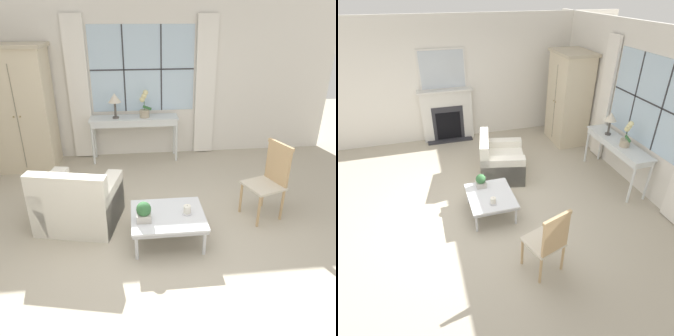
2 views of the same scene
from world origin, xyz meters
The scene contains 13 objects.
ground_plane centered at (0.00, 0.00, 0.00)m, with size 14.00×14.00×0.00m, color #B2A893.
wall_back_windowed centered at (0.00, 3.02, 1.40)m, with size 7.20×0.14×2.80m.
wall_left centered at (-3.03, 0.60, 1.40)m, with size 0.06×7.20×2.80m, color silver.
fireplace centered at (-2.91, -0.12, 0.72)m, with size 0.34×1.28×2.13m.
armoire centered at (-2.06, 2.61, 1.05)m, with size 1.02×0.74×2.09m.
console_table centered at (-0.19, 2.73, 0.73)m, with size 1.59×0.41×0.82m.
table_lamp centered at (-0.52, 2.71, 1.16)m, with size 0.23×0.23×0.45m.
potted_orchid centered at (0.00, 2.72, 1.01)m, with size 0.22×0.18×0.49m.
armchair_upholstered centered at (-0.95, 0.66, 0.29)m, with size 1.12×1.02×0.84m.
side_chair_wooden centered at (1.55, 0.61, 0.58)m, with size 0.56×0.56×1.03m.
coffee_table centered at (0.15, 0.19, 0.32)m, with size 0.86×0.74×0.36m.
potted_plant_small centered at (-0.14, 0.10, 0.48)m, with size 0.17×0.17×0.23m.
pillar_candle centered at (0.38, 0.18, 0.41)m, with size 0.12×0.12×0.12m.
Camera 2 is at (4.00, -0.67, 3.29)m, focal length 32.00 mm.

